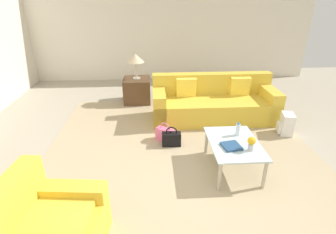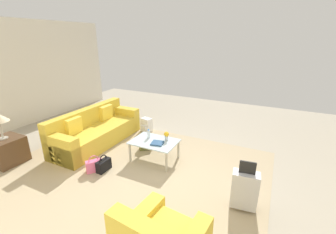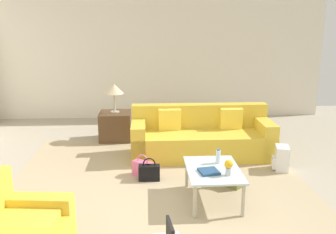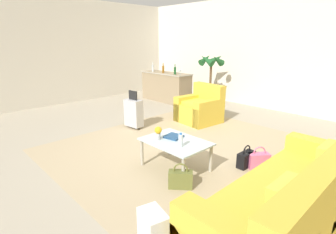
% 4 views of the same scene
% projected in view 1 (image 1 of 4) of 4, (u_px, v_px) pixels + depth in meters
% --- Properties ---
extents(ground_plane, '(12.00, 12.00, 0.00)m').
position_uv_depth(ground_plane, '(203.00, 188.00, 3.51)').
color(ground_plane, '#A89E89').
extents(wall_right, '(0.12, 8.00, 3.10)m').
position_uv_depth(wall_right, '(173.00, 25.00, 7.41)').
color(wall_right, silver).
rests_on(wall_right, ground).
extents(area_rug, '(5.20, 4.40, 0.01)m').
position_uv_depth(area_rug, '(183.00, 162.00, 4.03)').
color(area_rug, tan).
rests_on(area_rug, ground).
extents(couch, '(0.90, 2.46, 0.88)m').
position_uv_depth(couch, '(213.00, 104.00, 5.39)').
color(couch, gold).
rests_on(couch, ground).
extents(armchair, '(0.96, 0.93, 0.89)m').
position_uv_depth(armchair, '(47.00, 234.00, 2.48)').
color(armchair, gold).
rests_on(armchair, ground).
extents(coffee_table, '(0.99, 0.70, 0.46)m').
position_uv_depth(coffee_table, '(234.00, 146.00, 3.73)').
color(coffee_table, silver).
rests_on(coffee_table, ground).
extents(water_bottle, '(0.06, 0.06, 0.20)m').
position_uv_depth(water_bottle, '(238.00, 130.00, 3.85)').
color(water_bottle, silver).
rests_on(water_bottle, coffee_table).
extents(coffee_table_book, '(0.28, 0.28, 0.03)m').
position_uv_depth(coffee_table_book, '(231.00, 146.00, 3.58)').
color(coffee_table_book, navy).
rests_on(coffee_table_book, coffee_table).
extents(flower_vase, '(0.11, 0.11, 0.21)m').
position_uv_depth(flower_vase, '(251.00, 142.00, 3.46)').
color(flower_vase, '#B2B7BC').
rests_on(flower_vase, coffee_table).
extents(side_table, '(0.62, 0.62, 0.57)m').
position_uv_depth(side_table, '(137.00, 90.00, 6.22)').
color(side_table, '#513823').
rests_on(side_table, ground).
extents(table_lamp, '(0.39, 0.39, 0.58)m').
position_uv_depth(table_lamp, '(136.00, 59.00, 5.90)').
color(table_lamp, '#ADA899').
rests_on(table_lamp, side_table).
extents(handbag_black, '(0.15, 0.32, 0.36)m').
position_uv_depth(handbag_black, '(171.00, 139.00, 4.44)').
color(handbag_black, black).
rests_on(handbag_black, ground).
extents(handbag_olive, '(0.33, 0.32, 0.36)m').
position_uv_depth(handbag_olive, '(245.00, 145.00, 4.25)').
color(handbag_olive, olive).
rests_on(handbag_olive, ground).
extents(handbag_pink, '(0.30, 0.34, 0.36)m').
position_uv_depth(handbag_pink, '(165.00, 134.00, 4.58)').
color(handbag_pink, pink).
rests_on(handbag_pink, ground).
extents(backpack_white, '(0.34, 0.30, 0.40)m').
position_uv_depth(backpack_white, '(286.00, 124.00, 4.79)').
color(backpack_white, white).
rests_on(backpack_white, ground).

